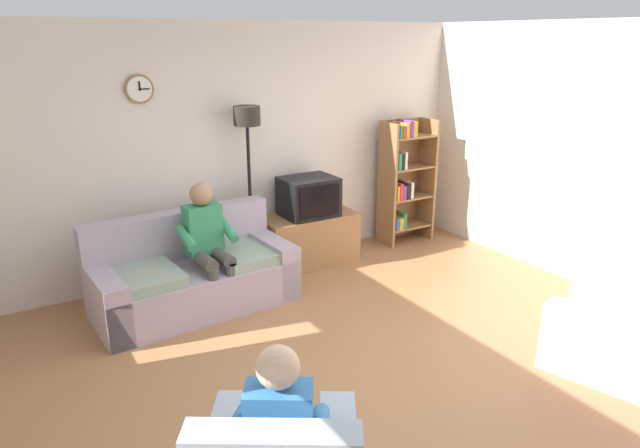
{
  "coord_description": "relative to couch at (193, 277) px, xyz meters",
  "views": [
    {
      "loc": [
        -2.51,
        -3.17,
        2.54
      ],
      "look_at": [
        -0.08,
        0.84,
        0.99
      ],
      "focal_mm": 32.14,
      "sensor_mm": 36.0,
      "label": 1
    }
  ],
  "objects": [
    {
      "name": "ground_plane",
      "position": [
        0.92,
        -1.85,
        -0.31
      ],
      "size": [
        12.0,
        12.0,
        0.0
      ],
      "primitive_type": "plane",
      "color": "#9E6B42"
    },
    {
      "name": "right_wall",
      "position": [
        3.78,
        -1.85,
        1.04
      ],
      "size": [
        0.12,
        5.8,
        2.7
      ],
      "primitive_type": "cube",
      "color": "silver",
      "rests_on": "ground_plane"
    },
    {
      "name": "person_in_left_armchair",
      "position": [
        -0.47,
        -2.77,
        0.29
      ],
      "size": [
        0.61,
        0.64,
        1.12
      ],
      "color": "#3372B2",
      "rests_on": "ground_plane"
    },
    {
      "name": "tv_stand",
      "position": [
        1.52,
        0.4,
        -0.02
      ],
      "size": [
        1.1,
        0.56,
        0.59
      ],
      "color": "olive",
      "rests_on": "ground_plane"
    },
    {
      "name": "tv",
      "position": [
        1.52,
        0.38,
        0.5
      ],
      "size": [
        0.6,
        0.49,
        0.44
      ],
      "color": "black",
      "rests_on": "tv_stand"
    },
    {
      "name": "bookshelf",
      "position": [
        2.96,
        0.47,
        0.51
      ],
      "size": [
        0.68,
        0.36,
        1.57
      ],
      "color": "olive",
      "rests_on": "ground_plane"
    },
    {
      "name": "floor_lamp",
      "position": [
        0.86,
        0.5,
        1.14
      ],
      "size": [
        0.28,
        0.28,
        1.85
      ],
      "color": "black",
      "rests_on": "ground_plane"
    },
    {
      "name": "couch",
      "position": [
        0.0,
        0.0,
        0.0
      ],
      "size": [
        1.95,
        1.0,
        0.9
      ],
      "color": "#A899A8",
      "rests_on": "ground_plane"
    },
    {
      "name": "person_on_couch",
      "position": [
        0.14,
        -0.11,
        0.39
      ],
      "size": [
        0.53,
        0.55,
        1.24
      ],
      "color": "#338C59",
      "rests_on": "ground_plane"
    },
    {
      "name": "armchair_near_bookshelf",
      "position": [
        2.49,
        -2.8,
        -0.02
      ],
      "size": [
        1.02,
        1.07,
        0.9
      ],
      "color": "beige",
      "rests_on": "ground_plane"
    },
    {
      "name": "back_wall_assembly",
      "position": [
        0.92,
        0.81,
        1.04
      ],
      "size": [
        6.2,
        0.17,
        2.7
      ],
      "color": "silver",
      "rests_on": "ground_plane"
    }
  ]
}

